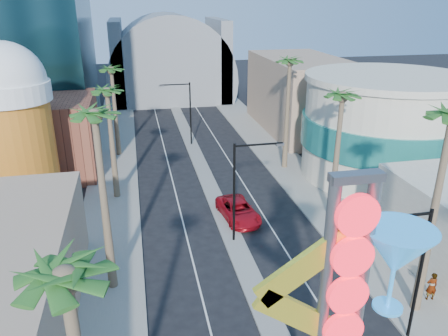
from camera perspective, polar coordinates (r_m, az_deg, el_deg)
sidewalk_west at (r=47.21m, az=-14.26°, el=-1.14°), size 5.00×100.00×0.15m
sidewalk_east at (r=49.86m, az=8.04°, el=0.57°), size 5.00×100.00×0.15m
median at (r=50.38m, az=-3.35°, el=0.97°), size 1.60×84.00×0.15m
brick_filler_west at (r=49.54m, az=-22.11°, el=3.82°), size 10.00×10.00×8.00m
filler_east at (r=62.41m, az=9.98°, el=9.45°), size 10.00×20.00×10.00m
beer_mug at (r=41.22m, az=-25.92°, el=5.45°), size 7.00×7.00×14.50m
turquoise_building at (r=47.61m, az=20.12°, el=4.99°), size 16.60×16.60×10.60m
canopy at (r=82.08m, az=-7.09°, el=11.98°), size 22.00×16.00×22.00m
neon_sign at (r=17.40m, az=17.60°, el=-16.62°), size 6.53×2.60×12.55m
streetlight_0 at (r=32.29m, az=2.28°, el=-1.99°), size 3.79×0.25×8.00m
streetlight_1 at (r=54.59m, az=-4.99°, el=7.83°), size 3.79×0.25×8.00m
streetlight_2 at (r=25.06m, az=23.50°, el=-11.55°), size 3.45×0.25×8.00m
palm_0 at (r=13.44m, az=-19.73°, el=-15.64°), size 2.40×2.40×11.70m
palm_1 at (r=25.74m, az=-16.40°, el=5.01°), size 2.40×2.40×12.70m
palm_2 at (r=39.62m, az=-14.96°, el=8.77°), size 2.40×2.40×11.20m
palm_3 at (r=51.40m, az=-14.46°, el=11.63°), size 2.40×2.40×11.20m
palm_6 at (r=35.38m, az=15.14°, el=8.02°), size 2.40×2.40×11.70m
palm_7 at (r=46.03m, az=8.56°, el=12.66°), size 2.40×2.40×12.70m
red_pickup at (r=37.26m, az=1.86°, el=-5.57°), size 3.26×5.92×1.57m
pedestrian_a at (r=30.65m, az=25.49°, el=-13.77°), size 0.76×0.55×1.92m
pedestrian_b at (r=36.43m, az=19.48°, el=-7.28°), size 0.85×0.70×1.60m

